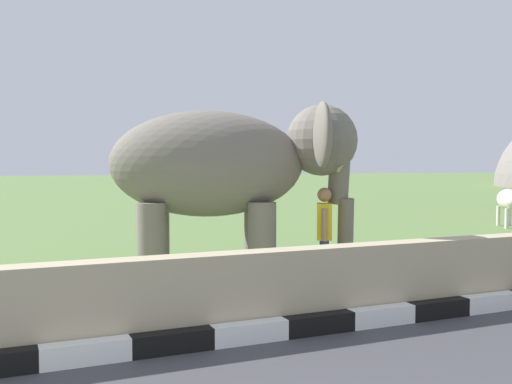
# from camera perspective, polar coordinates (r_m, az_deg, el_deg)

# --- Properties ---
(barrier_parapet) EXTENTS (28.00, 0.36, 1.00)m
(barrier_parapet) POSITION_cam_1_polar(r_m,az_deg,el_deg) (6.79, -7.99, -10.35)
(barrier_parapet) COLOR tan
(barrier_parapet) RESTS_ON ground_plane
(elephant) EXTENTS (4.07, 3.02, 3.00)m
(elephant) POSITION_cam_1_polar(r_m,az_deg,el_deg) (9.51, -2.59, 2.39)
(elephant) COLOR slate
(elephant) RESTS_ON ground_plane
(person_handler) EXTENTS (0.41, 0.62, 1.66)m
(person_handler) POSITION_cam_1_polar(r_m,az_deg,el_deg) (9.62, 6.61, -3.92)
(person_handler) COLOR navy
(person_handler) RESTS_ON ground_plane
(cow_near) EXTENTS (1.31, 1.84, 1.23)m
(cow_near) POSITION_cam_1_polar(r_m,az_deg,el_deg) (20.69, 23.25, -0.75)
(cow_near) COLOR beige
(cow_near) RESTS_ON ground_plane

